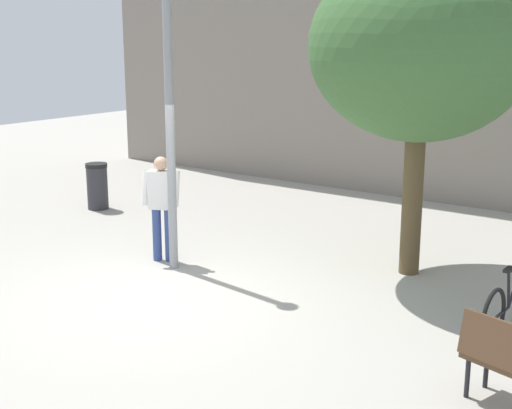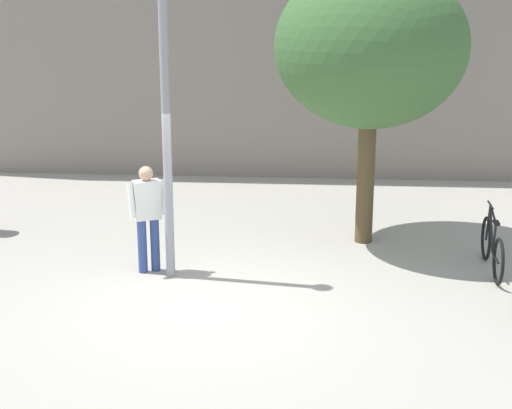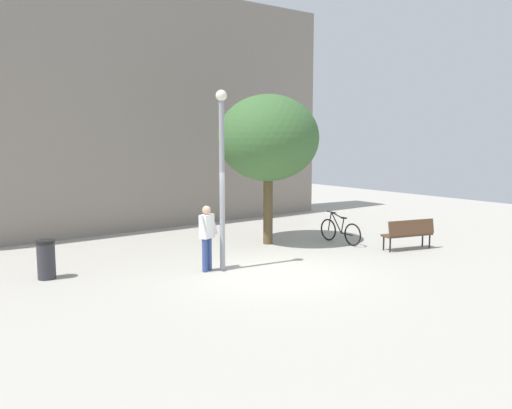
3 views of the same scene
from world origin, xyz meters
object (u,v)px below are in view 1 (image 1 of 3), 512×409
(lamppost, at_px, (169,95))
(bicycle_black, at_px, (511,302))
(plaza_tree, at_px, (420,48))
(trash_bin, at_px, (97,186))
(person_by_lamppost, at_px, (162,201))

(lamppost, distance_m, bicycle_black, 5.44)
(bicycle_black, bearing_deg, plaza_tree, 145.07)
(trash_bin, bearing_deg, bicycle_black, -8.55)
(bicycle_black, bearing_deg, person_by_lamppost, -175.46)
(plaza_tree, height_order, bicycle_black, plaza_tree)
(lamppost, xyz_separation_m, trash_bin, (-3.81, 1.89, -2.16))
(lamppost, height_order, bicycle_black, lamppost)
(lamppost, relative_size, trash_bin, 4.80)
(person_by_lamppost, distance_m, bicycle_black, 5.32)
(person_by_lamppost, relative_size, trash_bin, 1.77)
(plaza_tree, bearing_deg, person_by_lamppost, -152.89)
(lamppost, xyz_separation_m, bicycle_black, (4.91, 0.58, -2.26))
(person_by_lamppost, bearing_deg, trash_bin, 153.31)
(trash_bin, bearing_deg, lamppost, -26.42)
(plaza_tree, relative_size, bicycle_black, 2.58)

